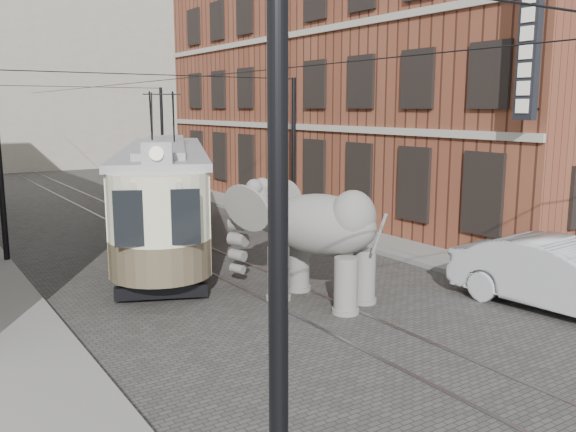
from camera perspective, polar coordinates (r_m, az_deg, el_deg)
ground at (r=17.33m, az=-2.85°, el=-6.13°), size 120.00×120.00×0.00m
tram_rails at (r=17.32m, az=-2.85°, el=-6.09°), size 1.54×80.00×0.02m
sidewalk_right at (r=20.88m, az=11.54°, el=-3.30°), size 2.00×60.00×0.15m
sidewalk_left at (r=15.27m, az=-24.70°, el=-9.04°), size 2.00×60.00×0.15m
brick_building at (r=30.38m, az=6.66°, el=12.23°), size 8.00×26.00×12.00m
distant_block at (r=55.07m, az=-24.87°, el=11.44°), size 28.00×10.00×14.00m
catenary at (r=21.11m, az=-10.28°, el=4.94°), size 11.00×30.20×6.00m
tram at (r=21.81m, az=-11.49°, el=4.20°), size 7.85×13.47×5.34m
elephant at (r=15.24m, az=3.12°, el=-2.49°), size 4.51×5.65×3.04m
parked_car at (r=16.09m, az=24.06°, el=-5.13°), size 2.47×5.39×1.71m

